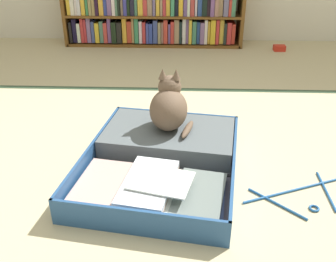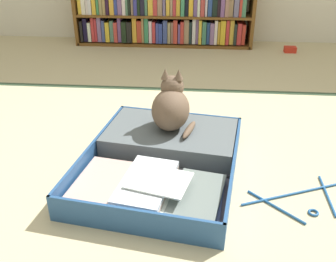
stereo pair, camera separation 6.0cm
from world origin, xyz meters
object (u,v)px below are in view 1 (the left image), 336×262
at_px(clothes_hanger, 300,195).
at_px(small_red_pouch, 279,48).
at_px(black_cat, 169,107).
at_px(bookshelf, 153,2).
at_px(open_suitcase, 163,156).

height_order(clothes_hanger, small_red_pouch, small_red_pouch).
relative_size(black_cat, small_red_pouch, 2.79).
bearing_deg(black_cat, bookshelf, 96.67).
xyz_separation_m(bookshelf, small_red_pouch, (1.14, -0.19, -0.36)).
distance_m(bookshelf, open_suitcase, 2.10).
distance_m(bookshelf, black_cat, 1.91).
height_order(black_cat, small_red_pouch, black_cat).
relative_size(clothes_hanger, small_red_pouch, 4.43).
xyz_separation_m(bookshelf, clothes_hanger, (0.76, -2.27, -0.38)).
height_order(open_suitcase, clothes_hanger, open_suitcase).
bearing_deg(small_red_pouch, bookshelf, 170.64).
xyz_separation_m(open_suitcase, black_cat, (0.02, 0.17, 0.17)).
height_order(bookshelf, open_suitcase, bookshelf).
bearing_deg(clothes_hanger, black_cat, 145.46).
bearing_deg(small_red_pouch, clothes_hanger, -100.14).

